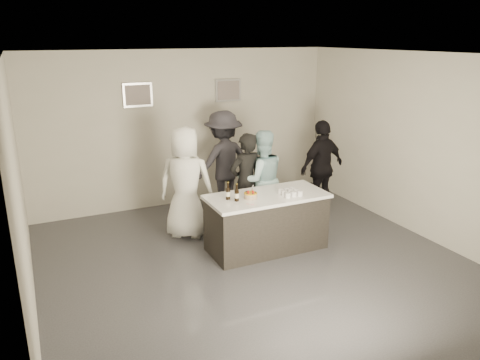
{
  "coord_description": "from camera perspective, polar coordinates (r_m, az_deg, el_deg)",
  "views": [
    {
      "loc": [
        -2.87,
        -5.59,
        3.24
      ],
      "look_at": [
        0.0,
        0.5,
        1.15
      ],
      "focal_mm": 35.0,
      "sensor_mm": 36.0,
      "label": 1
    }
  ],
  "objects": [
    {
      "name": "person_main_black",
      "position": [
        7.93,
        0.73,
        -0.29
      ],
      "size": [
        0.67,
        0.49,
        1.7
      ],
      "primitive_type": "imported",
      "rotation": [
        0.0,
        0.0,
        3.28
      ],
      "color": "black",
      "rests_on": "ground"
    },
    {
      "name": "person_guest_right",
      "position": [
        8.89,
        9.94,
        1.59
      ],
      "size": [
        1.1,
        0.64,
        1.76
      ],
      "primitive_type": "imported",
      "rotation": [
        0.0,
        0.0,
        3.35
      ],
      "color": "black",
      "rests_on": "ground"
    },
    {
      "name": "bar_counter",
      "position": [
        7.34,
        3.24,
        -5.14
      ],
      "size": [
        1.86,
        0.86,
        0.9
      ],
      "primitive_type": "cube",
      "color": "white",
      "rests_on": "ground"
    },
    {
      "name": "tumbler_cluster",
      "position": [
        7.21,
        6.13,
        -1.48
      ],
      "size": [
        0.3,
        0.3,
        0.08
      ],
      "primitive_type": "cube",
      "color": "orange",
      "rests_on": "bar_counter"
    },
    {
      "name": "wall_back",
      "position": [
        9.23,
        -6.66,
        6.25
      ],
      "size": [
        6.0,
        0.04,
        3.0
      ],
      "primitive_type": "cube",
      "color": "beige",
      "rests_on": "ground"
    },
    {
      "name": "cake",
      "position": [
        7.01,
        1.3,
        -1.95
      ],
      "size": [
        0.2,
        0.2,
        0.08
      ],
      "primitive_type": "cylinder",
      "color": "yellow",
      "rests_on": "bar_counter"
    },
    {
      "name": "wall_right",
      "position": [
        8.29,
        20.73,
        4.0
      ],
      "size": [
        0.04,
        6.0,
        3.0
      ],
      "primitive_type": "cube",
      "color": "beige",
      "rests_on": "ground"
    },
    {
      "name": "wall_front",
      "position": [
        4.24,
        20.79,
        -8.2
      ],
      "size": [
        6.0,
        0.04,
        3.0
      ],
      "primitive_type": "cube",
      "color": "beige",
      "rests_on": "ground"
    },
    {
      "name": "wall_left",
      "position": [
        5.86,
        -25.28,
        -1.75
      ],
      "size": [
        0.04,
        6.0,
        3.0
      ],
      "primitive_type": "cube",
      "color": "beige",
      "rests_on": "ground"
    },
    {
      "name": "floor",
      "position": [
        7.07,
        1.75,
        -10.04
      ],
      "size": [
        6.0,
        6.0,
        0.0
      ],
      "primitive_type": "plane",
      "color": "#3D3D42",
      "rests_on": "ground"
    },
    {
      "name": "candles",
      "position": [
        6.8,
        1.78,
        -2.88
      ],
      "size": [
        0.24,
        0.08,
        0.01
      ],
      "primitive_type": "cube",
      "color": "pink",
      "rests_on": "bar_counter"
    },
    {
      "name": "picture_left",
      "position": [
        8.85,
        -12.37,
        10.1
      ],
      "size": [
        0.54,
        0.04,
        0.44
      ],
      "primitive_type": "cube",
      "color": "#B2B2B7",
      "rests_on": "wall_back"
    },
    {
      "name": "person_guest_back",
      "position": [
        8.8,
        -2.02,
        2.22
      ],
      "size": [
        1.35,
        0.91,
        1.92
      ],
      "primitive_type": "imported",
      "rotation": [
        0.0,
        0.0,
        3.31
      ],
      "color": "#302F37",
      "rests_on": "ground"
    },
    {
      "name": "person_main_blue",
      "position": [
        8.06,
        2.61,
        0.06
      ],
      "size": [
        0.91,
        0.75,
        1.72
      ],
      "primitive_type": "imported",
      "rotation": [
        0.0,
        0.0,
        3.02
      ],
      "color": "#A9D6DD",
      "rests_on": "ground"
    },
    {
      "name": "ceiling",
      "position": [
        6.29,
        2.01,
        15.04
      ],
      "size": [
        6.0,
        6.0,
        0.0
      ],
      "primitive_type": "plane",
      "rotation": [
        3.14,
        0.0,
        0.0
      ],
      "color": "white"
    },
    {
      "name": "beer_bottle_b",
      "position": [
        6.86,
        -0.41,
        -1.55
      ],
      "size": [
        0.07,
        0.07,
        0.26
      ],
      "primitive_type": "cylinder",
      "color": "black",
      "rests_on": "bar_counter"
    },
    {
      "name": "picture_right",
      "position": [
        9.41,
        -1.47,
        10.89
      ],
      "size": [
        0.54,
        0.04,
        0.44
      ],
      "primitive_type": "cube",
      "color": "#B2B2B7",
      "rests_on": "wall_back"
    },
    {
      "name": "beer_bottle_a",
      "position": [
        6.93,
        -1.47,
        -1.36
      ],
      "size": [
        0.07,
        0.07,
        0.26
      ],
      "primitive_type": "cylinder",
      "color": "black",
      "rests_on": "bar_counter"
    },
    {
      "name": "person_guest_left",
      "position": [
        7.69,
        -6.62,
        -0.34
      ],
      "size": [
        1.09,
        0.99,
        1.86
      ],
      "primitive_type": "imported",
      "rotation": [
        0.0,
        0.0,
        2.57
      ],
      "color": "white",
      "rests_on": "ground"
    }
  ]
}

